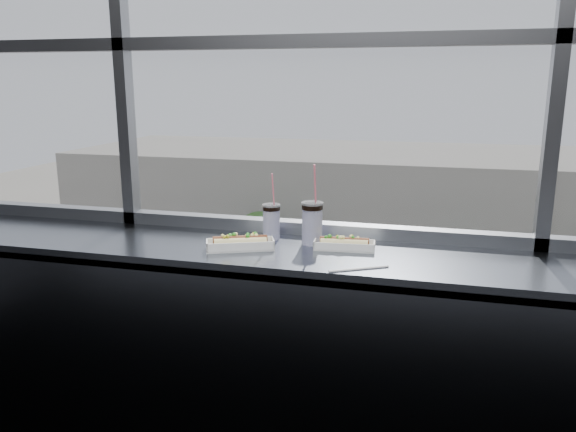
% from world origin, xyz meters
% --- Properties ---
extents(wall_back_lower, '(6.00, 0.00, 6.00)m').
position_xyz_m(wall_back_lower, '(0.00, 1.50, 0.55)').
color(wall_back_lower, black).
rests_on(wall_back_lower, ground).
extents(counter, '(6.00, 0.55, 0.06)m').
position_xyz_m(counter, '(0.00, 1.23, 1.07)').
color(counter, gray).
rests_on(counter, ground).
extents(counter_fascia, '(6.00, 0.04, 1.04)m').
position_xyz_m(counter_fascia, '(0.00, 0.97, 0.55)').
color(counter_fascia, gray).
rests_on(counter_fascia, ground).
extents(hotdog_tray_left, '(0.31, 0.20, 0.07)m').
position_xyz_m(hotdog_tray_left, '(-0.28, 1.16, 1.13)').
color(hotdog_tray_left, white).
rests_on(hotdog_tray_left, counter).
extents(hotdog_tray_right, '(0.27, 0.11, 0.07)m').
position_xyz_m(hotdog_tray_right, '(0.16, 1.28, 1.13)').
color(hotdog_tray_right, white).
rests_on(hotdog_tray_right, counter).
extents(soda_cup_left, '(0.09, 0.09, 0.32)m').
position_xyz_m(soda_cup_left, '(-0.20, 1.37, 1.19)').
color(soda_cup_left, white).
rests_on(soda_cup_left, counter).
extents(soda_cup_right, '(0.10, 0.10, 0.37)m').
position_xyz_m(soda_cup_right, '(0.01, 1.33, 1.21)').
color(soda_cup_right, white).
rests_on(soda_cup_right, counter).
extents(loose_straw, '(0.22, 0.13, 0.01)m').
position_xyz_m(loose_straw, '(0.26, 1.02, 1.10)').
color(loose_straw, white).
rests_on(loose_straw, counter).
extents(wrapper, '(0.10, 0.07, 0.03)m').
position_xyz_m(wrapper, '(-0.38, 1.20, 1.11)').
color(wrapper, silver).
rests_on(wrapper, counter).
extents(plaza_ground, '(120.00, 120.00, 0.00)m').
position_xyz_m(plaza_ground, '(0.00, 45.00, -11.00)').
color(plaza_ground, gray).
rests_on(plaza_ground, ground).
extents(street_asphalt, '(80.00, 10.00, 0.06)m').
position_xyz_m(street_asphalt, '(0.00, 21.50, -10.97)').
color(street_asphalt, black).
rests_on(street_asphalt, plaza_ground).
extents(far_sidewalk, '(80.00, 6.00, 0.04)m').
position_xyz_m(far_sidewalk, '(0.00, 29.50, -10.98)').
color(far_sidewalk, gray).
rests_on(far_sidewalk, plaza_ground).
extents(far_building, '(50.00, 14.00, 8.00)m').
position_xyz_m(far_building, '(0.00, 39.50, -7.00)').
color(far_building, gray).
rests_on(far_building, plaza_ground).
extents(car_far_b, '(2.85, 6.77, 2.25)m').
position_xyz_m(car_far_b, '(1.78, 25.50, -9.81)').
color(car_far_b, '#6B0E01').
rests_on(car_far_b, street_asphalt).
extents(car_near_b, '(3.24, 6.53, 2.10)m').
position_xyz_m(car_near_b, '(-5.37, 17.50, -9.89)').
color(car_near_b, black).
rests_on(car_near_b, street_asphalt).
extents(car_near_a, '(2.42, 5.55, 1.83)m').
position_xyz_m(car_near_a, '(-15.35, 17.50, -10.02)').
color(car_near_a, '#A3A6A8').
rests_on(car_near_a, street_asphalt).
extents(car_near_c, '(3.00, 6.52, 2.13)m').
position_xyz_m(car_near_c, '(1.34, 17.50, -9.88)').
color(car_near_c, brown).
rests_on(car_near_c, street_asphalt).
extents(car_far_a, '(2.97, 6.90, 2.28)m').
position_xyz_m(car_far_a, '(-11.02, 25.50, -9.80)').
color(car_far_a, black).
rests_on(car_far_a, street_asphalt).
extents(pedestrian_b, '(0.72, 0.97, 2.17)m').
position_xyz_m(pedestrian_b, '(0.51, 29.39, -9.87)').
color(pedestrian_b, '#66605B').
rests_on(pedestrian_b, far_sidewalk).
extents(tree_left, '(3.46, 3.46, 5.40)m').
position_xyz_m(tree_left, '(-9.18, 29.50, -7.34)').
color(tree_left, '#47382B').
rests_on(tree_left, far_sidewalk).
extents(tree_center, '(2.79, 2.79, 4.36)m').
position_xyz_m(tree_center, '(2.00, 29.50, -8.05)').
color(tree_center, '#47382B').
rests_on(tree_center, far_sidewalk).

